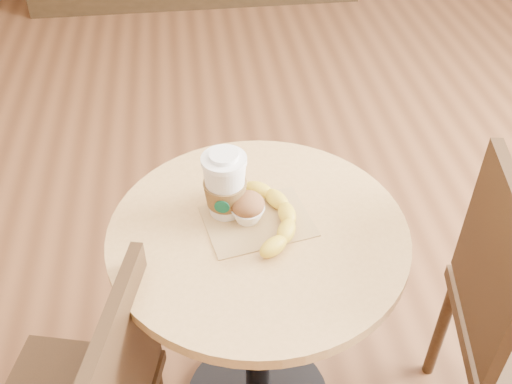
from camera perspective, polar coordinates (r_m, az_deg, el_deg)
cafe_table at (r=1.53m, az=0.19°, el=-9.49°), size 0.69×0.69×0.75m
kraft_bag at (r=1.39m, az=0.18°, el=-2.80°), size 0.27×0.22×0.00m
coffee_cup at (r=1.37m, az=-2.97°, el=0.49°), size 0.10×0.10×0.17m
muffin at (r=1.37m, az=-0.81°, el=-1.50°), size 0.08×0.08×0.07m
banana at (r=1.37m, az=0.71°, el=-2.14°), size 0.24×0.31×0.04m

